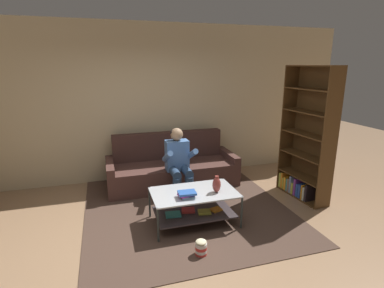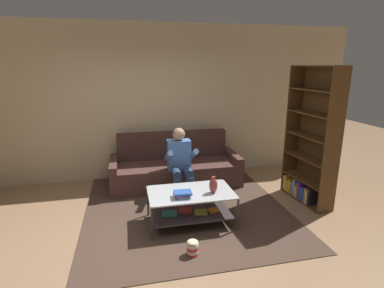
% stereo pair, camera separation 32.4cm
% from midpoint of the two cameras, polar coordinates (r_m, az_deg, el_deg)
% --- Properties ---
extents(ground, '(16.80, 16.80, 0.00)m').
position_cam_midpoint_polar(ground, '(3.93, -3.32, -18.36)').
color(ground, '#9C7757').
extents(back_partition, '(8.40, 0.12, 2.90)m').
position_cam_midpoint_polar(back_partition, '(5.78, -7.56, 7.76)').
color(back_partition, '#CBB890').
rests_on(back_partition, ground).
extents(couch, '(2.33, 0.88, 0.93)m').
position_cam_midpoint_polar(couch, '(5.56, -1.55, -4.61)').
color(couch, '#4C2F29').
rests_on(couch, ground).
extents(person_seated_center, '(0.50, 0.58, 1.14)m').
position_cam_midpoint_polar(person_seated_center, '(4.96, -0.39, -3.07)').
color(person_seated_center, navy).
rests_on(person_seated_center, ground).
extents(coffee_table, '(1.16, 0.69, 0.47)m').
position_cam_midpoint_polar(coffee_table, '(4.21, 1.96, -11.16)').
color(coffee_table, '#B4B9BE').
rests_on(coffee_table, ground).
extents(area_rug, '(3.00, 3.43, 0.01)m').
position_cam_midpoint_polar(area_rug, '(4.88, 0.31, -11.23)').
color(area_rug, '#4A362B').
rests_on(area_rug, ground).
extents(vase, '(0.11, 0.11, 0.23)m').
position_cam_midpoint_polar(vase, '(4.09, 6.37, -7.84)').
color(vase, brown).
rests_on(vase, coffee_table).
extents(book_stack, '(0.24, 0.19, 0.08)m').
position_cam_midpoint_polar(book_stack, '(3.96, 0.59, -9.55)').
color(book_stack, '#7B9AB8').
rests_on(book_stack, coffee_table).
extents(bookshelf, '(0.38, 0.98, 2.15)m').
position_cam_midpoint_polar(bookshelf, '(5.16, 23.43, -0.83)').
color(bookshelf, '#513519').
rests_on(bookshelf, ground).
extents(popcorn_tub, '(0.14, 0.14, 0.20)m').
position_cam_midpoint_polar(popcorn_tub, '(3.67, 2.77, -19.19)').
color(popcorn_tub, red).
rests_on(popcorn_tub, ground).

